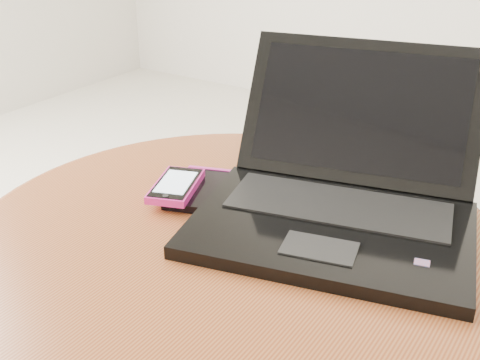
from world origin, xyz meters
The scene contains 4 objects.
table centered at (-0.03, 0.02, 0.43)m, with size 0.69×0.69×0.55m.
laptop centered at (0.07, 0.13, 0.58)m, with size 0.40×0.41×0.19m.
phone_black centered at (-0.13, 0.08, 0.55)m, with size 0.10×0.14×0.01m.
phone_pink centered at (-0.15, 0.06, 0.56)m, with size 0.09×0.11×0.01m.
Camera 1 is at (0.34, -0.52, 0.93)m, focal length 45.17 mm.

